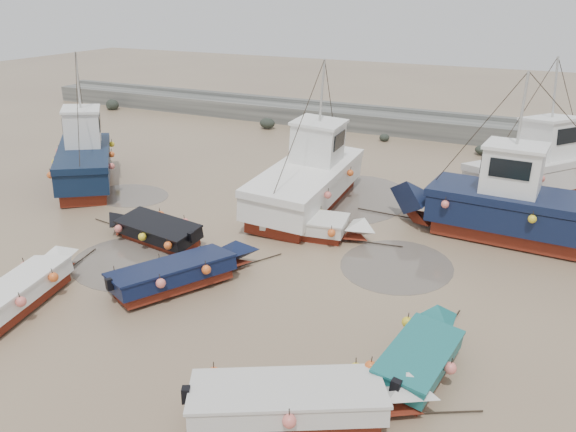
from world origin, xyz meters
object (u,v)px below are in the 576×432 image
object	(u,v)px
dinghy_4	(153,227)
cabin_boat_2	(519,207)
dinghy_2	(422,350)
dinghy_1	(183,270)
cabin_boat_1	(310,175)
cabin_boat_3	(546,169)
person	(282,205)
dinghy_3	(304,400)
dinghy_0	(25,286)
cabin_boat_0	(84,156)
dinghy_5	(314,223)

from	to	relation	value
dinghy_4	cabin_boat_2	world-z (taller)	cabin_boat_2
dinghy_2	dinghy_4	world-z (taller)	same
dinghy_1	cabin_boat_1	xyz separation A→B (m)	(0.57, 8.70, 0.76)
dinghy_2	cabin_boat_3	distance (m)	15.17
dinghy_2	person	xyz separation A→B (m)	(-8.37, 8.90, -0.57)
dinghy_3	dinghy_4	world-z (taller)	same
dinghy_0	dinghy_4	world-z (taller)	same
dinghy_1	cabin_boat_3	bearing A→B (deg)	83.67
dinghy_1	cabin_boat_2	distance (m)	12.59
dinghy_3	dinghy_0	bearing A→B (deg)	-124.18
dinghy_0	cabin_boat_2	world-z (taller)	cabin_boat_2
person	cabin_boat_1	bearing A→B (deg)	-141.52
cabin_boat_1	dinghy_4	bearing A→B (deg)	-124.06
dinghy_0	cabin_boat_3	world-z (taller)	cabin_boat_3
dinghy_2	cabin_boat_0	bearing A→B (deg)	165.04
dinghy_2	cabin_boat_3	xyz separation A→B (m)	(1.94, 15.03, 0.80)
dinghy_4	cabin_boat_2	distance (m)	13.81
dinghy_0	dinghy_2	bearing A→B (deg)	-2.53
dinghy_0	cabin_boat_1	distance (m)	12.45
dinghy_0	cabin_boat_3	size ratio (longest dim) A/B	0.74
cabin_boat_3	person	bearing A→B (deg)	-112.02
cabin_boat_1	dinghy_3	bearing A→B (deg)	-70.24
dinghy_0	dinghy_1	distance (m)	4.74
cabin_boat_0	cabin_boat_2	distance (m)	19.86
dinghy_5	cabin_boat_2	distance (m)	7.71
dinghy_0	cabin_boat_0	bearing A→B (deg)	113.62
dinghy_5	dinghy_0	bearing A→B (deg)	-43.62
dinghy_0	cabin_boat_1	xyz separation A→B (m)	(4.25, 11.68, 0.76)
cabin_boat_2	cabin_boat_3	size ratio (longest dim) A/B	1.34
dinghy_3	dinghy_4	bearing A→B (deg)	-153.22
dinghy_2	dinghy_0	bearing A→B (deg)	-163.23
dinghy_0	dinghy_2	distance (m)	11.79
dinghy_5	cabin_boat_3	size ratio (longest dim) A/B	0.67
dinghy_4	person	world-z (taller)	dinghy_4
dinghy_4	dinghy_5	size ratio (longest dim) A/B	1.03
cabin_boat_3	person	xyz separation A→B (m)	(-10.31, -6.12, -1.37)
cabin_boat_1	cabin_boat_2	size ratio (longest dim) A/B	1.03
cabin_boat_0	person	size ratio (longest dim) A/B	4.31
dinghy_4	dinghy_5	xyz separation A→B (m)	(5.35, 2.99, 0.00)
dinghy_4	cabin_boat_3	bearing A→B (deg)	-39.27
dinghy_4	cabin_boat_2	bearing A→B (deg)	-54.65
dinghy_3	cabin_boat_0	distance (m)	19.56
dinghy_0	dinghy_4	size ratio (longest dim) A/B	1.07
cabin_boat_1	cabin_boat_2	world-z (taller)	same
dinghy_0	dinghy_4	bearing A→B (deg)	71.67
dinghy_3	person	xyz separation A→B (m)	(-6.48, 11.83, -0.54)
dinghy_0	cabin_boat_0	world-z (taller)	cabin_boat_0
dinghy_0	cabin_boat_3	distance (m)	21.80
dinghy_3	cabin_boat_3	distance (m)	18.37
dinghy_1	dinghy_4	world-z (taller)	same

